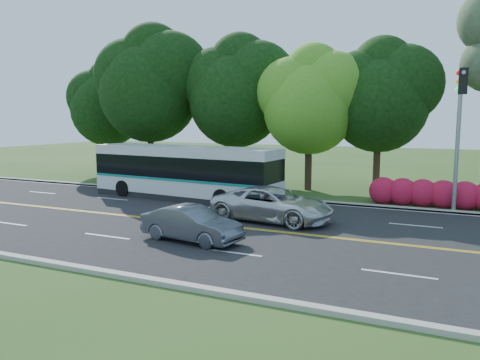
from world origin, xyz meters
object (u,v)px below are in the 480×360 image
at_px(transit_bus, 184,173).
at_px(suv, 272,204).
at_px(sedan, 191,224).
at_px(traffic_signal, 459,118).

bearing_deg(transit_bus, suv, -21.62).
relative_size(sedan, suv, 0.73).
xyz_separation_m(traffic_signal, suv, (-7.51, -3.58, -3.88)).
bearing_deg(sedan, suv, -10.78).
bearing_deg(transit_bus, traffic_signal, 6.15).
xyz_separation_m(transit_bus, sedan, (5.14, -8.02, -0.84)).
bearing_deg(suv, traffic_signal, -58.48).
bearing_deg(sedan, traffic_signal, -39.91).
distance_m(traffic_signal, suv, 9.18).
height_order(sedan, suv, suv).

